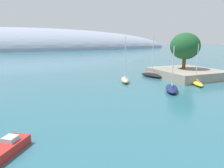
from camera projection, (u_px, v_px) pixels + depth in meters
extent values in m
cube|color=gray|center=(186.00, 73.00, 51.93)|extent=(14.20, 15.13, 1.98)
cylinder|color=brown|center=(184.00, 64.00, 51.91)|extent=(0.85, 0.85, 2.56)
ellipsoid|color=#1E5128|center=(185.00, 46.00, 51.02)|extent=(7.10, 7.10, 6.39)
ellipsoid|color=#8E99AD|center=(19.00, 50.00, 186.85)|extent=(301.76, 75.94, 38.28)
ellipsoid|color=navy|center=(172.00, 89.00, 37.87)|extent=(5.43, 6.49, 1.04)
cylinder|color=silver|center=(173.00, 66.00, 37.02)|extent=(0.17, 0.17, 7.07)
cube|color=silver|center=(172.00, 84.00, 37.41)|extent=(1.76, 2.44, 0.10)
ellipsoid|color=black|center=(152.00, 75.00, 52.16)|extent=(3.96, 7.21, 0.90)
cylinder|color=silver|center=(153.00, 54.00, 51.08)|extent=(0.18, 0.18, 9.42)
cube|color=silver|center=(151.00, 72.00, 52.23)|extent=(0.92, 3.01, 0.10)
ellipsoid|color=yellow|center=(196.00, 82.00, 44.06)|extent=(5.06, 7.62, 0.77)
cylinder|color=silver|center=(197.00, 62.00, 43.20)|extent=(0.14, 0.14, 7.51)
cube|color=silver|center=(196.00, 79.00, 43.57)|extent=(1.67, 3.12, 0.10)
ellipsoid|color=#C6B284|center=(125.00, 80.00, 45.87)|extent=(3.52, 5.73, 1.05)
cylinder|color=silver|center=(125.00, 57.00, 44.85)|extent=(0.13, 0.13, 8.74)
cube|color=silver|center=(125.00, 76.00, 45.44)|extent=(0.99, 2.35, 0.10)
cube|color=red|center=(5.00, 149.00, 17.18)|extent=(4.03, 4.58, 0.83)
cube|color=#B2B7C1|center=(10.00, 139.00, 17.68)|extent=(1.48, 1.48, 0.40)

